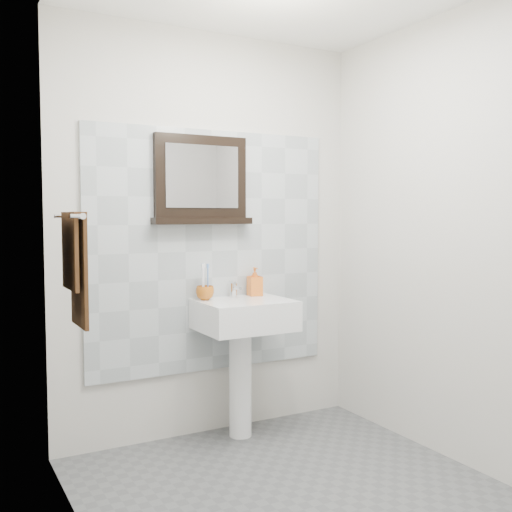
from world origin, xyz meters
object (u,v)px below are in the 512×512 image
Objects in this scene: toothbrush_cup at (205,293)px; hand_towel at (75,260)px; soap_dispenser at (255,281)px; pedestal_sink at (244,330)px; framed_mirror at (201,182)px.

hand_towel is at bearing -154.75° from toothbrush_cup.
toothbrush_cup is at bearing -169.34° from soap_dispenser.
soap_dispenser is 0.33× the size of hand_towel.
pedestal_sink is 1.51× the size of framed_mirror.
soap_dispenser is at bearing -7.77° from framed_mirror.
framed_mirror is 1.07m from hand_towel.
soap_dispenser is 0.72m from framed_mirror.
toothbrush_cup is at bearing 151.39° from pedestal_sink.
framed_mirror is at bearing 28.91° from hand_towel.
framed_mirror is (-0.35, 0.05, 0.62)m from soap_dispenser.
hand_towel reaches higher than toothbrush_cup.
hand_towel is (-0.85, -0.40, 0.26)m from toothbrush_cup.
framed_mirror reaches higher than pedestal_sink.
soap_dispenser is 1.30m from hand_towel.
pedestal_sink is 1.75× the size of hand_towel.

